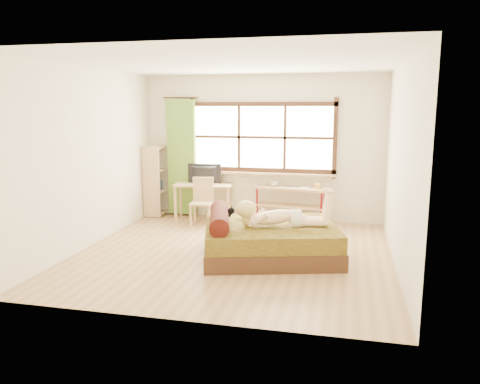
% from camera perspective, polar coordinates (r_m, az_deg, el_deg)
% --- Properties ---
extents(floor, '(4.50, 4.50, 0.00)m').
position_cam_1_polar(floor, '(6.90, -0.76, -7.46)').
color(floor, '#9E754C').
rests_on(floor, ground).
extents(ceiling, '(4.50, 4.50, 0.00)m').
position_cam_1_polar(ceiling, '(6.59, -0.82, 15.48)').
color(ceiling, white).
rests_on(ceiling, wall_back).
extents(wall_back, '(4.50, 0.00, 4.50)m').
position_cam_1_polar(wall_back, '(8.80, 2.69, 5.38)').
color(wall_back, silver).
rests_on(wall_back, floor).
extents(wall_front, '(4.50, 0.00, 4.50)m').
position_cam_1_polar(wall_front, '(4.48, -7.61, 0.50)').
color(wall_front, silver).
rests_on(wall_front, floor).
extents(wall_left, '(0.00, 4.50, 4.50)m').
position_cam_1_polar(wall_left, '(7.47, -17.86, 4.01)').
color(wall_left, silver).
rests_on(wall_left, floor).
extents(wall_right, '(0.00, 4.50, 4.50)m').
position_cam_1_polar(wall_right, '(6.46, 19.01, 3.03)').
color(wall_right, silver).
rests_on(wall_right, floor).
extents(window, '(2.80, 0.16, 1.46)m').
position_cam_1_polar(window, '(8.76, 2.66, 6.40)').
color(window, '#FFEDBF').
rests_on(window, wall_back).
extents(curtain, '(0.55, 0.10, 2.20)m').
position_cam_1_polar(curtain, '(9.11, -7.13, 4.21)').
color(curtain, '#5C7D22').
rests_on(curtain, wall_back).
extents(bed, '(2.19, 1.93, 0.71)m').
position_cam_1_polar(bed, '(6.69, 3.33, -5.78)').
color(bed, black).
rests_on(bed, floor).
extents(woman, '(1.35, 0.70, 0.56)m').
position_cam_1_polar(woman, '(6.51, 5.01, -1.81)').
color(woman, beige).
rests_on(woman, bed).
extents(kitten, '(0.30, 0.18, 0.22)m').
position_cam_1_polar(kitten, '(6.86, -2.06, -2.58)').
color(kitten, black).
rests_on(kitten, bed).
extents(desk, '(1.13, 0.60, 0.68)m').
position_cam_1_polar(desk, '(8.86, -4.48, 0.43)').
color(desk, tan).
rests_on(desk, floor).
extents(monitor, '(0.64, 0.14, 0.37)m').
position_cam_1_polar(monitor, '(8.87, -4.41, 2.22)').
color(monitor, black).
rests_on(monitor, desk).
extents(chair, '(0.41, 0.41, 0.85)m').
position_cam_1_polar(chair, '(8.51, -4.62, -0.79)').
color(chair, tan).
rests_on(chair, floor).
extents(pipe_shelf, '(1.35, 0.51, 0.75)m').
position_cam_1_polar(pipe_shelf, '(8.66, 6.24, -0.55)').
color(pipe_shelf, tan).
rests_on(pipe_shelf, floor).
extents(cup, '(0.14, 0.14, 0.10)m').
position_cam_1_polar(cup, '(8.66, 4.22, 0.99)').
color(cup, gray).
rests_on(cup, pipe_shelf).
extents(book, '(0.18, 0.23, 0.02)m').
position_cam_1_polar(book, '(8.61, 7.50, 0.60)').
color(book, gray).
rests_on(book, pipe_shelf).
extents(bookshelf, '(0.37, 0.61, 1.36)m').
position_cam_1_polar(bookshelf, '(9.33, -10.19, 1.44)').
color(bookshelf, tan).
rests_on(bookshelf, floor).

